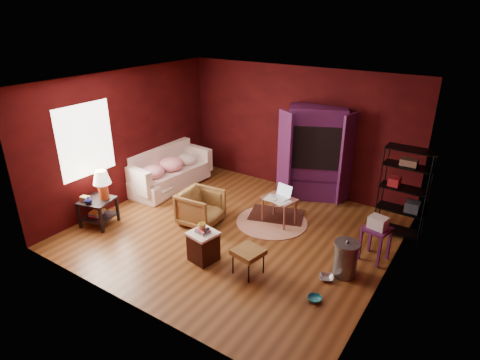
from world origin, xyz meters
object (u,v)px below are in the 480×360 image
(armchair, at_px, (201,206))
(wire_shelving, at_px, (405,189))
(side_table, at_px, (100,193))
(tv_armoire, at_px, (315,152))
(laptop_desk, at_px, (280,201))
(hamper, at_px, (203,246))
(sofa, at_px, (170,171))

(armchair, xyz_separation_m, wire_shelving, (3.33, 1.71, 0.56))
(side_table, bearing_deg, tv_armoire, 49.66)
(laptop_desk, bearing_deg, hamper, -93.08)
(side_table, xyz_separation_m, wire_shelving, (4.93, 2.77, 0.26))
(laptop_desk, distance_m, tv_armoire, 1.58)
(sofa, xyz_separation_m, laptop_desk, (2.96, -0.08, 0.08))
(hamper, bearing_deg, sofa, 142.71)
(hamper, xyz_separation_m, tv_armoire, (0.49, 3.30, 0.79))
(sofa, distance_m, armchair, 1.95)
(sofa, height_order, wire_shelving, wire_shelving)
(sofa, xyz_separation_m, armchair, (1.70, -0.96, -0.02))
(sofa, xyz_separation_m, wire_shelving, (5.03, 0.74, 0.53))
(tv_armoire, xyz_separation_m, wire_shelving, (2.02, -0.65, -0.13))
(tv_armoire, bearing_deg, wire_shelving, -41.87)
(armchair, bearing_deg, hamper, -144.14)
(side_table, xyz_separation_m, tv_armoire, (2.90, 3.42, 0.40))
(tv_armoire, height_order, wire_shelving, tv_armoire)
(wire_shelving, bearing_deg, laptop_desk, -157.48)
(laptop_desk, distance_m, wire_shelving, 2.28)
(laptop_desk, bearing_deg, armchair, -134.45)
(hamper, relative_size, wire_shelving, 0.35)
(armchair, distance_m, laptop_desk, 1.54)
(armchair, bearing_deg, laptop_desk, -59.68)
(side_table, bearing_deg, hamper, 2.74)
(wire_shelving, bearing_deg, armchair, -152.01)
(sofa, height_order, laptop_desk, sofa)
(hamper, distance_m, tv_armoire, 3.43)
(sofa, height_order, side_table, side_table)
(wire_shelving, bearing_deg, sofa, -170.74)
(laptop_desk, relative_size, tv_armoire, 0.38)
(sofa, relative_size, laptop_desk, 2.66)
(sofa, bearing_deg, hamper, -131.42)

